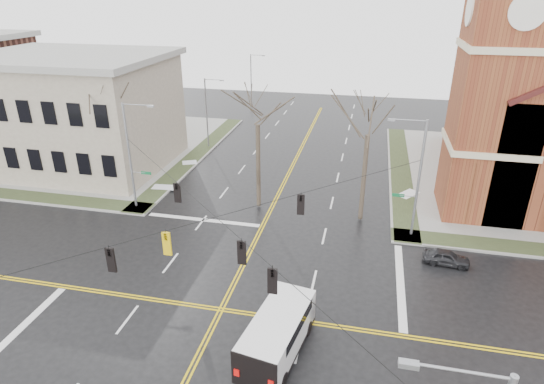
% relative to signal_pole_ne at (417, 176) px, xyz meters
% --- Properties ---
extents(ground, '(120.00, 120.00, 0.00)m').
position_rel_signal_pole_ne_xyz_m(ground, '(-11.32, -11.50, -4.95)').
color(ground, black).
rests_on(ground, ground).
extents(sidewalks, '(80.00, 80.00, 0.17)m').
position_rel_signal_pole_ne_xyz_m(sidewalks, '(-11.32, -11.50, -4.87)').
color(sidewalks, gray).
rests_on(sidewalks, ground).
extents(road_markings, '(100.00, 100.00, 0.01)m').
position_rel_signal_pole_ne_xyz_m(road_markings, '(-11.32, -11.50, -4.94)').
color(road_markings, gold).
rests_on(road_markings, ground).
extents(civic_building_a, '(18.00, 14.00, 11.00)m').
position_rel_signal_pole_ne_xyz_m(civic_building_a, '(-33.32, 8.50, 0.55)').
color(civic_building_a, gray).
rests_on(civic_building_a, ground).
extents(signal_pole_ne, '(2.75, 0.22, 9.00)m').
position_rel_signal_pole_ne_xyz_m(signal_pole_ne, '(0.00, 0.00, 0.00)').
color(signal_pole_ne, gray).
rests_on(signal_pole_ne, ground).
extents(signal_pole_nw, '(2.75, 0.22, 9.00)m').
position_rel_signal_pole_ne_xyz_m(signal_pole_nw, '(-22.64, 0.00, 0.00)').
color(signal_pole_nw, gray).
rests_on(signal_pole_nw, ground).
extents(span_wires, '(23.02, 23.02, 0.03)m').
position_rel_signal_pole_ne_xyz_m(span_wires, '(-11.32, -11.50, 1.25)').
color(span_wires, black).
rests_on(span_wires, ground).
extents(traffic_signals, '(8.21, 8.26, 1.30)m').
position_rel_signal_pole_ne_xyz_m(traffic_signals, '(-11.32, -12.17, 0.50)').
color(traffic_signals, black).
rests_on(traffic_signals, ground).
extents(streetlight_north_a, '(2.30, 0.20, 8.00)m').
position_rel_signal_pole_ne_xyz_m(streetlight_north_a, '(-21.97, 16.50, -0.48)').
color(streetlight_north_a, gray).
rests_on(streetlight_north_a, ground).
extents(streetlight_north_b, '(2.30, 0.20, 8.00)m').
position_rel_signal_pole_ne_xyz_m(streetlight_north_b, '(-21.97, 36.50, -0.48)').
color(streetlight_north_b, gray).
rests_on(streetlight_north_b, ground).
extents(cargo_van, '(3.29, 6.26, 2.27)m').
position_rel_signal_pole_ne_xyz_m(cargo_van, '(-7.31, -13.91, -3.61)').
color(cargo_van, white).
rests_on(cargo_van, ground).
extents(parked_car_a, '(3.21, 1.54, 1.06)m').
position_rel_signal_pole_ne_xyz_m(parked_car_a, '(2.28, -3.53, -4.42)').
color(parked_car_a, black).
rests_on(parked_car_a, ground).
extents(tree_nw_far, '(4.00, 4.00, 11.48)m').
position_rel_signal_pole_ne_xyz_m(tree_nw_far, '(-25.60, 2.32, 3.36)').
color(tree_nw_far, '#3E3427').
rests_on(tree_nw_far, ground).
extents(tree_nw_near, '(4.00, 4.00, 10.84)m').
position_rel_signal_pole_ne_xyz_m(tree_nw_near, '(-12.45, 2.32, 2.90)').
color(tree_nw_near, '#3E3427').
rests_on(tree_nw_near, ground).
extents(tree_ne, '(4.00, 4.00, 10.66)m').
position_rel_signal_pole_ne_xyz_m(tree_ne, '(-3.75, 1.76, 2.78)').
color(tree_ne, '#3E3427').
rests_on(tree_ne, ground).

